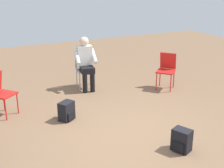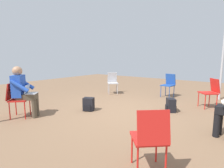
{
  "view_description": "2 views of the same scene",
  "coord_description": "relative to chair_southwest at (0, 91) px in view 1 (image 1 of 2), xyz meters",
  "views": [
    {
      "loc": [
        4.15,
        -2.37,
        2.59
      ],
      "look_at": [
        0.04,
        -0.35,
        0.99
      ],
      "focal_mm": 50.0,
      "sensor_mm": 36.0,
      "label": 1
    },
    {
      "loc": [
        -2.48,
        3.82,
        1.43
      ],
      "look_at": [
        0.4,
        -0.04,
        0.71
      ],
      "focal_mm": 28.0,
      "sensor_mm": 36.0,
      "label": 2
    }
  ],
  "objects": [
    {
      "name": "person_in_white",
      "position": [
        -0.66,
        2.03,
        0.2
      ],
      "size": [
        0.55,
        0.54,
        1.24
      ],
      "rotation": [
        0.0,
        0.0,
        -1.71
      ],
      "color": "black",
      "rests_on": "ground"
    },
    {
      "name": "backpack_near_laptop_user",
      "position": [
        0.78,
        1.06,
        -0.34
      ],
      "size": [
        0.32,
        0.34,
        0.36
      ],
      "rotation": [
        0.0,
        0.0,
        5.29
      ],
      "color": "black",
      "rests_on": "ground"
    },
    {
      "name": "chair_northwest",
      "position": [
        0.14,
        3.77,
        0.0
      ],
      "size": [
        0.58,
        0.59,
        0.85
      ],
      "rotation": [
        0.0,
        0.0,
        -2.42
      ],
      "color": "red",
      "rests_on": "ground"
    },
    {
      "name": "chair_southwest",
      "position": [
        0.0,
        0.0,
        0.0
      ],
      "size": [
        0.59,
        0.58,
        0.85
      ],
      "rotation": [
        0.0,
        0.0,
        -0.86
      ],
      "color": "red",
      "rests_on": "ground"
    },
    {
      "name": "chair_west",
      "position": [
        -0.83,
        2.05,
        0.0
      ],
      "size": [
        0.49,
        0.45,
        0.85
      ],
      "rotation": [
        0.0,
        0.0,
        -1.71
      ],
      "color": "#B7B7BC",
      "rests_on": "ground"
    },
    {
      "name": "backpack_by_empty_chair",
      "position": [
        2.61,
        2.31,
        -0.34
      ],
      "size": [
        0.34,
        0.31,
        0.36
      ],
      "rotation": [
        0.0,
        0.0,
        3.56
      ],
      "color": "black",
      "rests_on": "ground"
    },
    {
      "name": "ground_plane",
      "position": [
        1.8,
        1.83,
        -0.5
      ],
      "size": [
        15.98,
        15.98,
        0.0
      ],
      "primitive_type": "plane",
      "color": "brown"
    }
  ]
}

